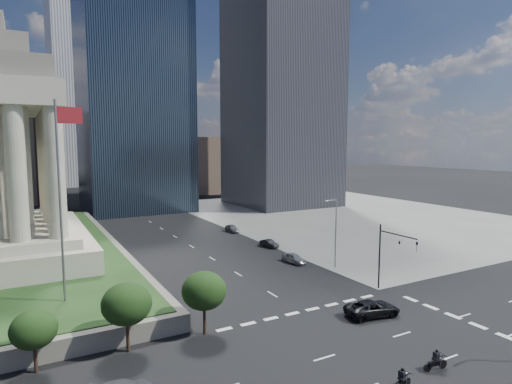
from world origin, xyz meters
TOP-DOWN VIEW (x-y plane):
  - ground at (0.00, 100.00)m, footprint 500.00×500.00m
  - sidewalk_ne at (46.00, 60.00)m, footprint 68.00×90.00m
  - flagpole at (-21.83, 24.00)m, footprint 2.52×0.24m
  - midrise_glass at (2.00, 95.00)m, footprint 26.00×26.00m
  - highrise_ne at (42.00, 85.00)m, footprint 26.00×28.00m
  - building_filler_ne at (32.00, 130.00)m, footprint 20.00×30.00m
  - building_filler_nw at (-30.00, 130.00)m, footprint 24.00×30.00m
  - traffic_signal_ne at (12.50, 13.70)m, footprint 0.30×5.74m
  - street_lamp_north at (13.33, 25.00)m, footprint 2.13×0.22m
  - pickup_truck at (5.70, 9.55)m, footprint 3.60×6.15m
  - parked_sedan_near at (9.75, 29.87)m, footprint 4.42×2.23m
  - parked_sedan_mid at (11.50, 40.11)m, footprint 3.98×1.94m
  - parked_sedan_far at (11.50, 54.78)m, footprint 1.93×4.35m
  - motorcycle_lead at (2.37, -0.73)m, footprint 2.33×0.92m
  - motorcycle_trail at (-2.14, -1.43)m, footprint 2.35×1.00m

SIDE VIEW (x-z plane):
  - ground at x=0.00m, z-range 0.00..0.00m
  - sidewalk_ne at x=46.00m, z-range 0.00..0.03m
  - parked_sedan_mid at x=11.50m, z-range 0.00..1.25m
  - parked_sedan_near at x=9.75m, z-range 0.00..1.44m
  - parked_sedan_far at x=11.50m, z-range 0.00..1.45m
  - pickup_truck at x=5.70m, z-range 0.00..1.61m
  - motorcycle_lead at x=2.37m, z-range 0.00..1.69m
  - motorcycle_trail at x=-2.14m, z-range 0.00..1.70m
  - traffic_signal_ne at x=12.50m, z-range 1.25..9.25m
  - street_lamp_north at x=13.33m, z-range 0.66..10.66m
  - building_filler_ne at x=32.00m, z-range 0.00..20.00m
  - flagpole at x=-21.83m, z-range 3.11..23.11m
  - building_filler_nw at x=-30.00m, z-range 0.00..28.00m
  - midrise_glass at x=2.00m, z-range 0.00..60.00m
  - highrise_ne at x=42.00m, z-range 0.00..100.00m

